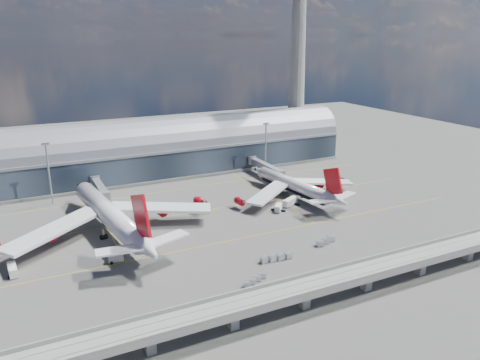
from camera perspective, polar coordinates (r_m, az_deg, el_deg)
name	(u,v)px	position (r m, az deg, el deg)	size (l,w,h in m)	color
ground	(218,230)	(167.18, -2.72, -6.12)	(500.00, 500.00, 0.00)	#474744
taxi_lines	(195,210)	(186.21, -5.45, -3.68)	(200.00, 80.12, 0.01)	gold
terminal	(154,152)	(233.79, -10.45, 3.37)	(200.00, 30.00, 28.00)	#1F2733
control_tower	(297,63)	(267.59, 7.02, 13.99)	(19.00, 19.00, 103.00)	gray
guideway	(305,289)	(121.61, 7.95, -13.02)	(220.00, 8.50, 7.20)	gray
floodlight_mast_left	(49,172)	(203.24, -22.28, 0.92)	(3.00, 0.70, 25.70)	gray
floodlight_mast_right	(266,147)	(231.15, 3.15, 4.06)	(3.00, 0.70, 25.70)	gray
airliner_left	(111,216)	(166.88, -15.48, -4.23)	(75.77, 79.68, 24.28)	white
airliner_right	(295,186)	(199.79, 6.76, -0.75)	(57.43, 60.06, 19.05)	white
jet_bridge_left	(99,187)	(205.63, -16.78, -0.79)	(4.40, 28.00, 7.25)	gray
jet_bridge_right	(264,166)	(228.65, 2.96, 1.73)	(4.40, 32.00, 7.25)	gray
service_truck_0	(13,270)	(152.11, -25.98, -9.84)	(2.87, 7.03, 2.85)	silver
service_truck_1	(116,258)	(149.25, -14.89, -9.16)	(4.84, 2.88, 2.64)	silver
service_truck_2	(290,202)	(191.01, 6.15, -2.66)	(8.40, 5.85, 2.98)	silver
service_truck_3	(278,208)	(184.43, 4.69, -3.41)	(5.26, 5.61, 2.69)	silver
service_truck_4	(264,198)	(194.86, 2.99, -2.17)	(4.13, 5.82, 3.07)	silver
service_truck_5	(266,198)	(194.10, 3.22, -2.25)	(6.75, 5.27, 3.08)	silver
cargo_train_0	(255,280)	(133.65, 1.87, -12.10)	(8.58, 4.63, 1.46)	gray
cargo_train_1	(276,258)	(145.68, 4.44, -9.45)	(10.75, 2.68, 1.77)	gray
cargo_train_2	(326,241)	(158.79, 10.40, -7.34)	(8.24, 3.64, 1.81)	gray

